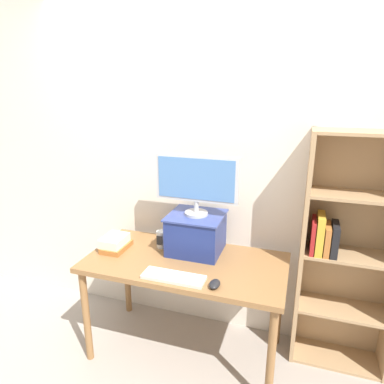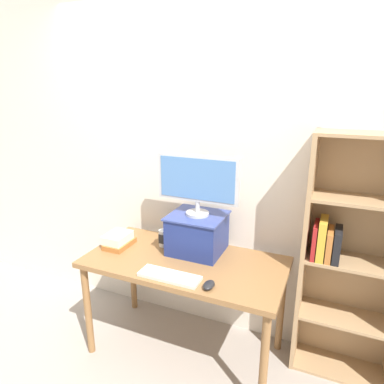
{
  "view_description": "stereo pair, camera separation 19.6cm",
  "coord_description": "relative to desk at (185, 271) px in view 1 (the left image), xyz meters",
  "views": [
    {
      "loc": [
        0.7,
        -1.98,
        1.88
      ],
      "look_at": [
        0.03,
        0.06,
        1.22
      ],
      "focal_mm": 32.0,
      "sensor_mm": 36.0,
      "label": 1
    },
    {
      "loc": [
        0.88,
        -1.91,
        1.88
      ],
      "look_at": [
        0.03,
        0.06,
        1.22
      ],
      "focal_mm": 32.0,
      "sensor_mm": 36.0,
      "label": 2
    }
  ],
  "objects": [
    {
      "name": "keyboard",
      "position": [
        0.01,
        -0.25,
        0.1
      ],
      "size": [
        0.39,
        0.13,
        0.02
      ],
      "color": "silver",
      "rests_on": "desk"
    },
    {
      "name": "desk",
      "position": [
        0.0,
        0.0,
        0.0
      ],
      "size": [
        1.36,
        0.68,
        0.75
      ],
      "color": "olive",
      "rests_on": "ground_plane"
    },
    {
      "name": "computer_mouse",
      "position": [
        0.27,
        -0.25,
        0.1
      ],
      "size": [
        0.06,
        0.1,
        0.04
      ],
      "color": "black",
      "rests_on": "desk"
    },
    {
      "name": "back_wall",
      "position": [
        0.0,
        0.44,
        0.64
      ],
      "size": [
        7.0,
        0.08,
        2.6
      ],
      "color": "beige",
      "rests_on": "ground_plane"
    },
    {
      "name": "bookshelf_unit",
      "position": [
        1.03,
        0.28,
        0.17
      ],
      "size": [
        0.62,
        0.28,
        1.64
      ],
      "color": "tan",
      "rests_on": "ground_plane"
    },
    {
      "name": "ground_plane",
      "position": [
        0.0,
        0.0,
        -0.66
      ],
      "size": [
        12.0,
        12.0,
        0.0
      ],
      "primitive_type": "plane",
      "color": "#9E9389"
    },
    {
      "name": "riser_box",
      "position": [
        0.03,
        0.16,
        0.23
      ],
      "size": [
        0.39,
        0.36,
        0.28
      ],
      "color": "navy",
      "rests_on": "desk"
    },
    {
      "name": "book_stack",
      "position": [
        -0.54,
        -0.0,
        0.13
      ],
      "size": [
        0.17,
        0.23,
        0.1
      ],
      "color": "#AD662D",
      "rests_on": "desk"
    },
    {
      "name": "computer_monitor",
      "position": [
        0.03,
        0.16,
        0.61
      ],
      "size": [
        0.59,
        0.16,
        0.42
      ],
      "color": "#B7B7BA",
      "rests_on": "riser_box"
    },
    {
      "name": "desk_speaker",
      "position": [
        -0.23,
        0.14,
        0.15
      ],
      "size": [
        0.07,
        0.08,
        0.12
      ],
      "color": "silver",
      "rests_on": "desk"
    }
  ]
}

